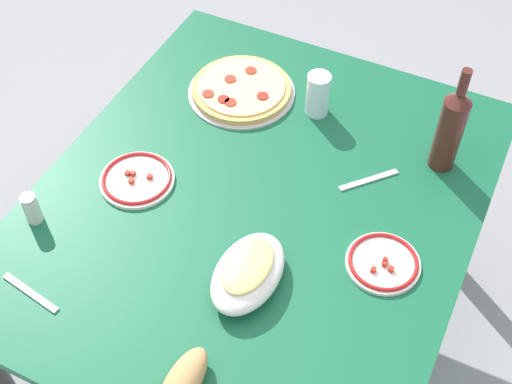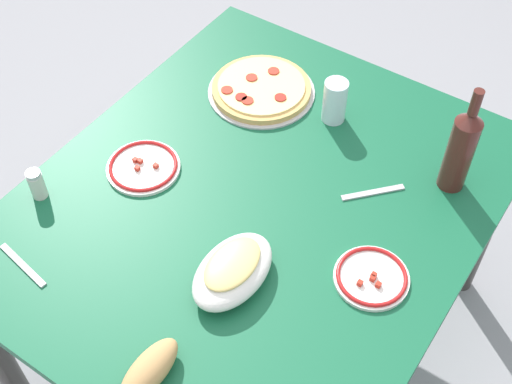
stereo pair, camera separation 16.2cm
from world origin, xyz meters
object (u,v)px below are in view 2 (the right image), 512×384
Objects in this scene: pepperoni_pizza at (261,89)px; water_glass at (335,101)px; side_plate_far at (372,277)px; bread_loaf at (149,370)px; baked_pasta_dish at (233,270)px; side_plate_near at (143,167)px; wine_bottle at (461,149)px; dining_table at (256,224)px; spice_shaker at (37,184)px.

water_glass reaches higher than pepperoni_pizza.
side_plate_far is (0.42, 0.35, -0.06)m from water_glass.
water_glass reaches higher than bread_loaf.
baked_pasta_dish is at bearing 179.57° from bread_loaf.
bread_loaf is at bearing 41.54° from side_plate_near.
baked_pasta_dish is at bearing 69.24° from side_plate_near.
side_plate_near is at bearing -35.28° from water_glass.
wine_bottle is at bearing 152.07° from baked_pasta_dish.
side_plate_far is at bearing 92.61° from side_plate_near.
water_glass reaches higher than side_plate_near.
baked_pasta_dish is 0.61m from water_glass.
pepperoni_pizza reaches higher than side_plate_far.
bread_loaf is at bearing -0.43° from baked_pasta_dish.
baked_pasta_dish is at bearing 21.65° from dining_table.
spice_shaker reaches higher than dining_table.
bread_loaf is (0.90, 0.08, -0.03)m from water_glass.
side_plate_far is at bearing 39.40° from water_glass.
side_plate_far is (-0.18, 0.27, -0.03)m from baked_pasta_dish.
baked_pasta_dish is 1.84× the size of water_glass.
baked_pasta_dish is (0.58, 0.31, 0.03)m from pepperoni_pizza.
dining_table is at bearing -170.38° from bread_loaf.
baked_pasta_dish is 0.75× the size of wine_bottle.
water_glass is (-0.37, 0.01, 0.17)m from dining_table.
side_plate_far is at bearing 124.24° from baked_pasta_dish.
side_plate_far is at bearing 82.13° from dining_table.
baked_pasta_dish is 2.76× the size of spice_shaker.
dining_table is 7.27× the size of side_plate_far.
baked_pasta_dish reaches higher than side_plate_far.
dining_table is 4.12× the size of pepperoni_pizza.
wine_bottle is 0.82m from side_plate_near.
wine_bottle is (0.02, 0.61, 0.12)m from pepperoni_pizza.
dining_table is 0.29m from baked_pasta_dish.
pepperoni_pizza is 0.93m from bread_loaf.
side_plate_near is at bearing 143.62° from spice_shaker.
side_plate_far is 0.55m from bread_loaf.
side_plate_near is (0.45, -0.32, -0.06)m from water_glass.
dining_table is 0.55m from bread_loaf.
spice_shaker is (0.07, -0.56, 0.00)m from baked_pasta_dish.
baked_pasta_dish reaches higher than bread_loaf.
wine_bottle is (-0.56, 0.30, 0.09)m from baked_pasta_dish.
wine_bottle is (-0.33, 0.39, 0.23)m from dining_table.
dining_table is at bearing -1.91° from water_glass.
spice_shaker reaches higher than bread_loaf.
dining_table is 6.61× the size of side_plate_near.
wine_bottle is 2.45× the size of water_glass.
dining_table is at bearing -97.87° from side_plate_far.
bread_loaf is 0.61m from spice_shaker.
spice_shaker is (0.30, -0.47, 0.15)m from dining_table.
side_plate_near is 0.27m from spice_shaker.
baked_pasta_dish is 0.57m from spice_shaker.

